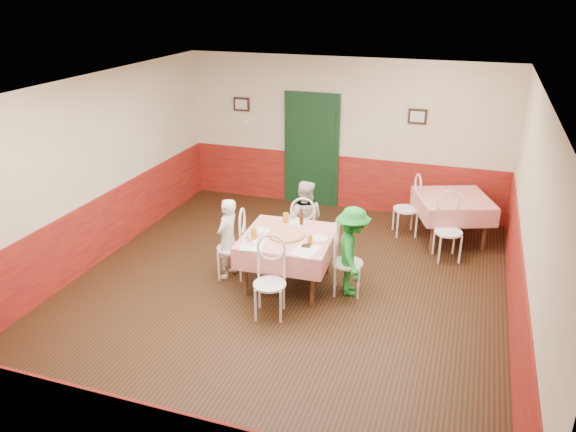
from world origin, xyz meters
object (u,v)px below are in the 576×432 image
(chair_second_b, at_px, (448,232))
(glass_c, at_px, (286,218))
(main_table, at_px, (288,260))
(wallet, at_px, (306,246))
(chair_near, at_px, (270,284))
(glass_a, at_px, (254,234))
(chair_second_a, at_px, (406,209))
(diner_left, at_px, (228,238))
(diner_right, at_px, (352,251))
(second_table, at_px, (451,219))
(chair_far, at_px, (303,232))
(chair_left, at_px, (231,248))
(chair_right, at_px, (348,263))
(diner_far, at_px, (304,220))
(beer_bottle, at_px, (301,218))
(pizza, at_px, (287,235))
(glass_b, at_px, (310,240))

(chair_second_b, height_order, glass_c, glass_c)
(main_table, bearing_deg, wallet, -37.06)
(glass_c, bearing_deg, chair_near, -80.21)
(chair_near, xyz_separation_m, glass_a, (-0.44, 0.59, 0.38))
(glass_a, relative_size, wallet, 1.33)
(chair_second_a, distance_m, wallet, 2.75)
(chair_second_a, xyz_separation_m, diner_left, (-2.23, -2.33, 0.15))
(diner_left, relative_size, diner_right, 0.94)
(chair_second_a, height_order, wallet, chair_second_a)
(second_table, distance_m, chair_far, 2.57)
(chair_far, bearing_deg, chair_left, 33.36)
(chair_far, height_order, glass_a, glass_a)
(chair_right, relative_size, diner_left, 0.75)
(main_table, relative_size, diner_far, 0.97)
(main_table, xyz_separation_m, chair_second_b, (2.08, 1.54, 0.08))
(chair_far, relative_size, diner_left, 0.75)
(second_table, distance_m, chair_left, 3.74)
(chair_left, height_order, chair_second_a, same)
(diner_left, distance_m, diner_right, 1.80)
(glass_a, relative_size, diner_left, 0.12)
(glass_a, height_order, glass_c, glass_a)
(diner_right, bearing_deg, chair_second_b, -55.74)
(chair_second_a, xyz_separation_m, chair_second_b, (0.75, -0.75, 0.00))
(chair_far, xyz_separation_m, beer_bottle, (0.11, -0.45, 0.42))
(chair_right, height_order, chair_second_a, same)
(glass_a, bearing_deg, diner_left, 156.47)
(pizza, bearing_deg, diner_left, -179.10)
(chair_second_b, bearing_deg, chair_second_a, 114.29)
(glass_c, bearing_deg, chair_left, -145.46)
(chair_near, relative_size, pizza, 1.88)
(diner_left, bearing_deg, glass_b, 91.69)
(chair_far, bearing_deg, glass_c, 57.81)
(second_table, distance_m, glass_b, 3.04)
(main_table, height_order, chair_right, chair_right)
(main_table, relative_size, glass_a, 8.37)
(chair_far, height_order, diner_far, diner_far)
(main_table, height_order, second_table, same)
(chair_right, distance_m, beer_bottle, 0.96)
(main_table, relative_size, pizza, 2.54)
(chair_far, bearing_deg, chair_second_a, -147.96)
(glass_c, bearing_deg, glass_b, -47.82)
(pizza, relative_size, glass_b, 3.62)
(chair_second_b, xyz_separation_m, wallet, (-1.74, -1.80, 0.32))
(glass_b, height_order, wallet, glass_b)
(chair_far, height_order, chair_near, same)
(main_table, distance_m, diner_left, 0.93)
(beer_bottle, bearing_deg, glass_a, -125.39)
(chair_near, xyz_separation_m, chair_second_a, (1.29, 3.14, 0.00))
(pizza, xyz_separation_m, wallet, (0.35, -0.23, -0.00))
(pizza, distance_m, beer_bottle, 0.45)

